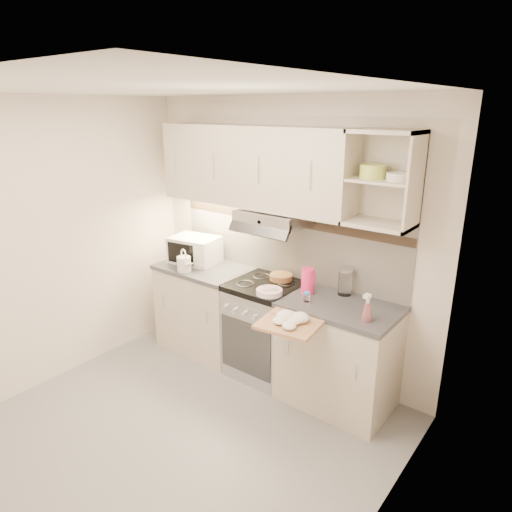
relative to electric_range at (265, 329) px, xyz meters
The scene contains 17 objects.
ground 1.19m from the electric_range, 90.00° to the right, with size 3.00×3.00×0.00m, color gray.
room_shell 1.39m from the electric_range, 89.81° to the right, with size 3.04×2.84×2.52m.
base_cabinet_left 0.75m from the electric_range, behind, with size 0.90×0.60×0.86m, color beige.
worktop_left 0.86m from the electric_range, behind, with size 0.92×0.62×0.04m, color #47474C.
base_cabinet_right 0.75m from the electric_range, ahead, with size 0.90×0.60×0.86m, color beige.
worktop_right 0.86m from the electric_range, ahead, with size 0.92×0.62×0.04m, color #47474C.
electric_range is the anchor object (origin of this frame).
microwave 1.09m from the electric_range, behind, with size 0.51×0.41×0.26m.
watering_can 0.98m from the electric_range, 164.44° to the right, with size 0.26×0.15×0.22m.
plate_stack 0.53m from the electric_range, 46.64° to the right, with size 0.22×0.22×0.05m.
bread_loaf 0.50m from the electric_range, 70.88° to the left, with size 0.21×0.21×0.05m, color #AF653C.
pink_pitcher 0.70m from the electric_range, ahead, with size 0.12×0.11×0.22m.
glass_jar 0.90m from the electric_range, 16.55° to the left, with size 0.12×0.12×0.23m.
spice_jar 0.71m from the electric_range, 13.19° to the right, with size 0.05×0.05×0.08m.
spray_bottle 1.17m from the electric_range, ahead, with size 0.09×0.09×0.23m.
cutting_board 0.87m from the electric_range, 39.81° to the right, with size 0.43×0.39×0.02m, color tan.
dish_towel 0.90m from the electric_range, 41.57° to the right, with size 0.28×0.24×0.07m, color silver, non-canonical shape.
Camera 1 is at (2.24, -1.95, 2.40)m, focal length 32.00 mm.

